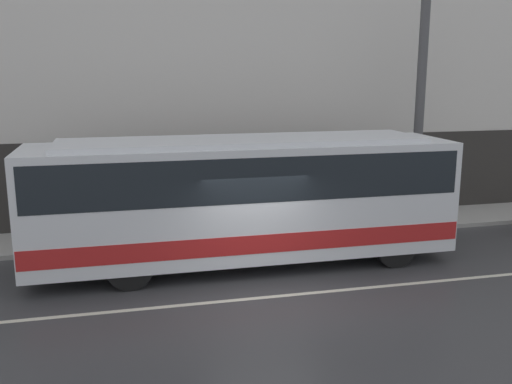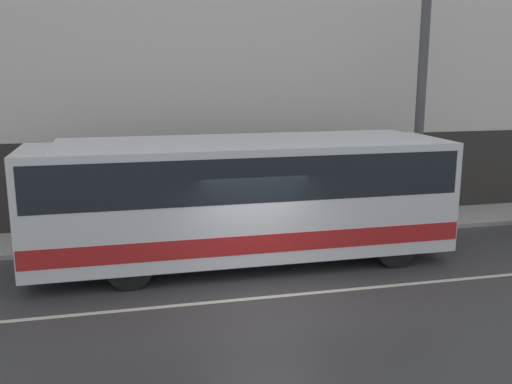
% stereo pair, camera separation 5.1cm
% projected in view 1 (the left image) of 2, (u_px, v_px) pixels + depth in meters
% --- Properties ---
extents(ground_plane, '(60.00, 60.00, 0.00)m').
position_uv_depth(ground_plane, '(267.00, 297.00, 12.54)').
color(ground_plane, '#38383A').
extents(sidewalk, '(60.00, 2.27, 0.13)m').
position_uv_depth(sidewalk, '(224.00, 231.00, 17.41)').
color(sidewalk, '#A09E99').
rests_on(sidewalk, ground_plane).
extents(building_facade, '(60.00, 0.35, 13.33)m').
position_uv_depth(building_facade, '(214.00, 18.00, 17.28)').
color(building_facade, silver).
rests_on(building_facade, ground_plane).
extents(lane_stripe, '(54.00, 0.14, 0.01)m').
position_uv_depth(lane_stripe, '(267.00, 297.00, 12.54)').
color(lane_stripe, beige).
rests_on(lane_stripe, ground_plane).
extents(transit_bus, '(10.59, 2.55, 3.25)m').
position_uv_depth(transit_bus, '(244.00, 195.00, 14.33)').
color(transit_bus, silver).
rests_on(transit_bus, ground_plane).
extents(utility_pole_near, '(0.28, 0.28, 7.02)m').
position_uv_depth(utility_pole_near, '(419.00, 112.00, 17.43)').
color(utility_pole_near, '#4C4C4F').
rests_on(utility_pole_near, sidewalk).
extents(pedestrian_waiting, '(0.36, 0.36, 1.68)m').
position_uv_depth(pedestrian_waiting, '(232.00, 200.00, 17.79)').
color(pedestrian_waiting, maroon).
rests_on(pedestrian_waiting, sidewalk).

